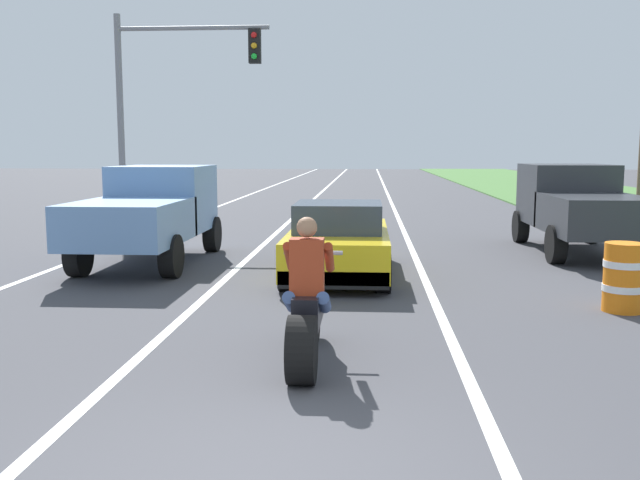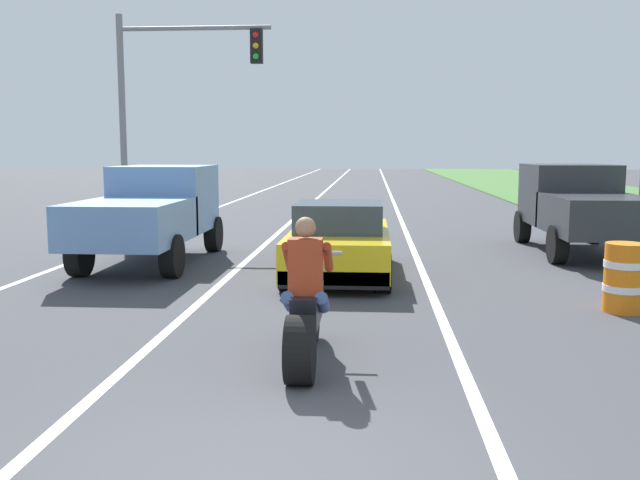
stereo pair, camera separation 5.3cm
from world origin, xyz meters
TOP-DOWN VIEW (x-y plane):
  - lane_stripe_left_solid at (-5.40, 20.00)m, footprint 0.14×120.00m
  - lane_stripe_right_solid at (1.80, 20.00)m, footprint 0.14×120.00m
  - lane_stripe_centre_dashed at (-1.80, 20.00)m, footprint 0.14×120.00m
  - motorcycle_with_rider at (0.12, 2.91)m, footprint 0.70×2.21m
  - sports_car_yellow at (0.23, 8.38)m, footprint 1.84×4.30m
  - pickup_truck_left_lane_light_blue at (-3.68, 9.51)m, footprint 2.02×4.80m
  - pickup_truck_right_shoulder_dark_grey at (5.49, 11.62)m, footprint 2.02×4.80m
  - traffic_light_mast_near at (-4.83, 14.72)m, footprint 4.28×0.34m
  - construction_barrel_nearest at (4.45, 5.74)m, footprint 0.58×0.58m

SIDE VIEW (x-z plane):
  - lane_stripe_left_solid at x=-5.40m, z-range 0.00..0.01m
  - lane_stripe_right_solid at x=1.80m, z-range 0.00..0.01m
  - lane_stripe_centre_dashed at x=-1.80m, z-range 0.00..0.01m
  - construction_barrel_nearest at x=4.45m, z-range 0.00..1.00m
  - motorcycle_with_rider at x=0.12m, z-range -0.22..1.40m
  - sports_car_yellow at x=0.23m, z-range -0.05..1.31m
  - pickup_truck_left_lane_light_blue at x=-3.68m, z-range 0.12..2.10m
  - pickup_truck_right_shoulder_dark_grey at x=5.49m, z-range 0.12..2.10m
  - traffic_light_mast_near at x=-4.83m, z-range 0.98..6.98m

